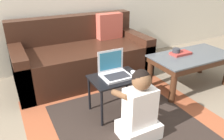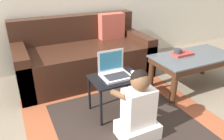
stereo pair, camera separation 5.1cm
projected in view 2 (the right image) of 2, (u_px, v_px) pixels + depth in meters
name	position (u px, v px, depth m)	size (l,w,h in m)	color
ground_plane	(118.00, 118.00, 2.21)	(16.00, 16.00, 0.00)	#7F705B
area_rug	(125.00, 123.00, 2.14)	(1.80, 1.77, 0.01)	#9E4C2D
couch	(84.00, 57.00, 2.99)	(1.75, 0.88, 0.81)	#381E14
coffee_table	(193.00, 61.00, 2.67)	(1.02, 0.53, 0.42)	#4C5156
laptop_desk	(116.00, 82.00, 2.17)	(0.50, 0.36, 0.41)	black
laptop	(115.00, 72.00, 2.16)	(0.28, 0.24, 0.25)	silver
computer_mouse	(134.00, 73.00, 2.18)	(0.06, 0.11, 0.04)	silver
person_seated	(138.00, 110.00, 1.86)	(0.35, 0.39, 0.66)	silver
cup_on_table	(178.00, 52.00, 2.64)	(0.09, 0.09, 0.08)	#2D2D33
book_on_table	(182.00, 54.00, 2.66)	(0.25, 0.14, 0.03)	#99332D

